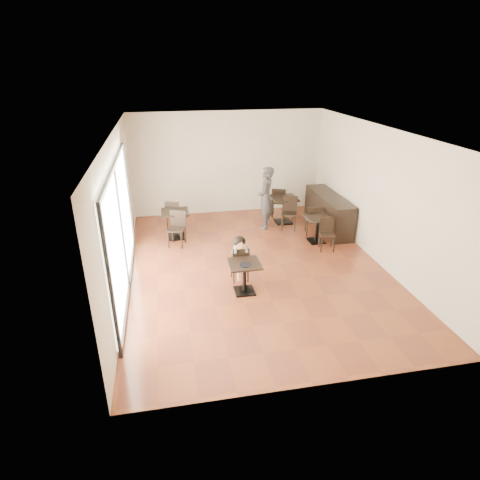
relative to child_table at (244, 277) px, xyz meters
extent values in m
cube|color=brown|center=(0.50, 1.11, -0.35)|extent=(6.00, 8.00, 0.01)
cube|color=silver|center=(0.50, 1.11, 2.85)|extent=(6.00, 8.00, 0.01)
cube|color=beige|center=(0.50, 5.11, 1.25)|extent=(6.00, 0.01, 3.20)
cube|color=beige|center=(0.50, -2.89, 1.25)|extent=(6.00, 0.01, 3.20)
cube|color=beige|center=(-2.50, 1.11, 1.25)|extent=(0.01, 8.00, 3.20)
cube|color=beige|center=(3.50, 1.11, 1.25)|extent=(0.01, 8.00, 3.20)
cube|color=white|center=(-2.47, 0.61, 1.05)|extent=(0.04, 4.50, 2.60)
cylinder|color=black|center=(0.00, -0.10, 0.36)|extent=(0.24, 0.24, 0.01)
imported|color=#38383D|center=(1.34, 3.48, 0.57)|extent=(0.64, 0.78, 1.83)
cube|color=black|center=(3.15, 3.11, 0.15)|extent=(0.60, 2.40, 1.00)
camera|label=1|loc=(-1.49, -7.27, 4.18)|focal=30.00mm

